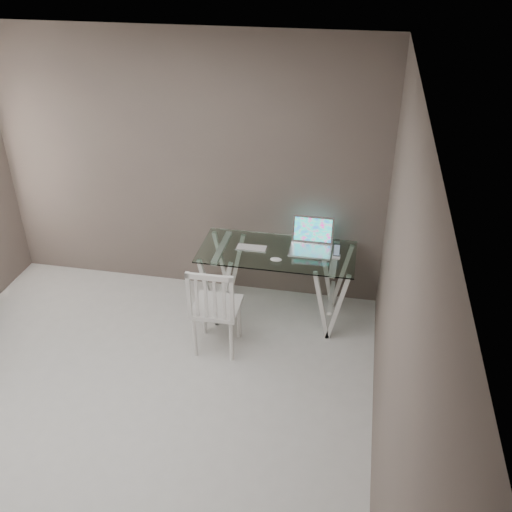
{
  "coord_description": "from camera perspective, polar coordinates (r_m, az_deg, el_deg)",
  "views": [
    {
      "loc": [
        1.71,
        -2.88,
        3.5
      ],
      "look_at": [
        0.85,
        1.51,
        0.85
      ],
      "focal_mm": 40.0,
      "sensor_mm": 36.0,
      "label": 1
    }
  ],
  "objects": [
    {
      "name": "phone_dock",
      "position": [
        5.42,
        8.05,
        0.22
      ],
      "size": [
        0.07,
        0.07,
        0.14
      ],
      "color": "white",
      "rests_on": "desk"
    },
    {
      "name": "keyboard",
      "position": [
        5.53,
        -0.45,
        0.83
      ],
      "size": [
        0.3,
        0.13,
        0.01
      ],
      "primitive_type": "cube",
      "color": "silver",
      "rests_on": "desk"
    },
    {
      "name": "mouse",
      "position": [
        5.32,
        2.01,
        -0.36
      ],
      "size": [
        0.11,
        0.06,
        0.03
      ],
      "primitive_type": "ellipsoid",
      "color": "white",
      "rests_on": "desk"
    },
    {
      "name": "laptop",
      "position": [
        5.54,
        5.57,
        1.43
      ],
      "size": [
        0.4,
        0.35,
        0.28
      ],
      "color": "silver",
      "rests_on": "desk"
    },
    {
      "name": "room",
      "position": [
        3.84,
        -17.93,
        1.34
      ],
      "size": [
        4.5,
        4.52,
        2.71
      ],
      "color": "beige",
      "rests_on": "ground"
    },
    {
      "name": "chair",
      "position": [
        5.13,
        -4.19,
        -5.06
      ],
      "size": [
        0.43,
        0.43,
        0.93
      ],
      "rotation": [
        0.0,
        0.0,
        0.02
      ],
      "color": "silver",
      "rests_on": "ground"
    },
    {
      "name": "desk",
      "position": [
        5.68,
        2.07,
        -2.69
      ],
      "size": [
        1.5,
        0.7,
        0.75
      ],
      "color": "silver",
      "rests_on": "ground"
    }
  ]
}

